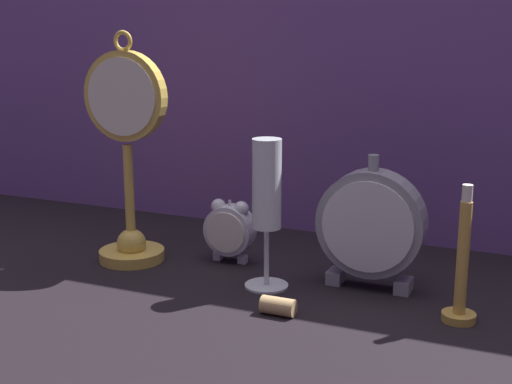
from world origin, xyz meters
TOP-DOWN VIEW (x-y plane):
  - ground_plane at (0.00, 0.00)m, footprint 4.00×4.00m
  - fabric_backdrop_drape at (0.00, 0.33)m, footprint 1.79×0.01m
  - pocket_watch_on_stand at (-0.20, 0.07)m, footprint 0.13×0.10m
  - alarm_clock_twin_bell at (-0.06, 0.13)m, footprint 0.07×0.03m
  - mantel_clock_silver at (0.15, 0.10)m, footprint 0.14×0.04m
  - champagne_flute at (0.03, 0.05)m, footprint 0.06×0.06m
  - brass_candlestick at (0.28, 0.04)m, footprint 0.04×0.04m
  - wine_cork at (0.08, -0.03)m, footprint 0.04×0.02m

SIDE VIEW (x-z plane):
  - ground_plane at x=0.00m, z-range 0.00..0.00m
  - wine_cork at x=0.08m, z-range 0.00..0.02m
  - alarm_clock_twin_bell at x=-0.06m, z-range 0.00..0.10m
  - brass_candlestick at x=0.28m, z-range -0.03..0.14m
  - mantel_clock_silver at x=0.15m, z-range 0.00..0.18m
  - champagne_flute at x=0.03m, z-range 0.02..0.22m
  - pocket_watch_on_stand at x=-0.20m, z-range -0.02..0.32m
  - fabric_backdrop_drape at x=0.00m, z-range 0.00..0.62m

